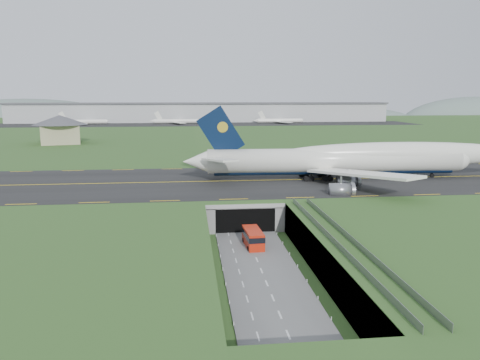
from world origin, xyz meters
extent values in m
plane|color=#2A4F1F|center=(0.00, 0.00, 0.00)|extent=(900.00, 900.00, 0.00)
cube|color=gray|center=(0.00, 0.00, 3.00)|extent=(800.00, 800.00, 6.00)
cube|color=slate|center=(0.00, -7.50, 0.10)|extent=(12.00, 75.00, 0.20)
cube|color=black|center=(0.00, 33.00, 6.09)|extent=(800.00, 44.00, 0.18)
cube|color=gray|center=(0.00, 19.00, 5.50)|extent=(16.00, 22.00, 1.00)
cube|color=gray|center=(-7.00, 19.00, 3.00)|extent=(2.00, 22.00, 6.00)
cube|color=gray|center=(7.00, 19.00, 3.00)|extent=(2.00, 22.00, 6.00)
cube|color=black|center=(0.00, 14.00, 2.50)|extent=(12.00, 12.00, 5.00)
cube|color=#A8A8A3|center=(0.00, 7.95, 5.60)|extent=(17.00, 0.50, 0.80)
cube|color=#A8A8A3|center=(11.00, -18.50, 5.80)|extent=(3.00, 53.00, 0.50)
cube|color=gray|center=(9.60, -18.50, 6.55)|extent=(0.06, 53.00, 1.00)
cube|color=gray|center=(12.40, -18.50, 6.55)|extent=(0.06, 53.00, 1.00)
cylinder|color=#A8A8A3|center=(11.00, -40.00, 2.80)|extent=(0.90, 0.90, 5.60)
cylinder|color=#A8A8A3|center=(11.00, -28.00, 2.80)|extent=(0.90, 0.90, 5.60)
cylinder|color=#A8A8A3|center=(11.00, -16.00, 2.80)|extent=(0.90, 0.90, 5.60)
cylinder|color=#A8A8A3|center=(11.00, -4.00, 2.80)|extent=(0.90, 0.90, 5.60)
cylinder|color=white|center=(25.98, 33.17, 10.94)|extent=(64.97, 8.61, 6.10)
sphere|color=white|center=(58.35, 31.91, 10.94)|extent=(6.20, 6.20, 5.98)
cone|color=white|center=(-9.24, 34.54, 10.94)|extent=(6.89, 6.05, 5.79)
ellipsoid|color=white|center=(43.46, 32.49, 12.32)|extent=(66.97, 8.20, 6.40)
ellipsoid|color=black|center=(57.40, 31.95, 11.71)|extent=(4.37, 2.83, 2.13)
cylinder|color=#081733|center=(25.98, 33.17, 8.57)|extent=(61.60, 4.95, 2.56)
cube|color=white|center=(28.48, 48.33, 9.99)|extent=(20.87, 27.71, 2.56)
cube|color=white|center=(-3.25, 41.46, 12.37)|extent=(8.98, 11.22, 0.98)
cube|color=white|center=(27.30, 17.86, 9.99)|extent=(19.21, 28.37, 2.56)
cube|color=white|center=(-3.81, 27.18, 12.37)|extent=(8.42, 11.31, 0.98)
cube|color=#081733|center=(-3.05, 34.30, 18.09)|extent=(12.13, 1.04, 13.48)
cylinder|color=gold|center=(-2.58, 34.28, 19.52)|extent=(2.69, 0.77, 2.67)
cylinder|color=slate|center=(27.03, 42.19, 7.04)|extent=(5.07, 3.33, 3.14)
cylinder|color=slate|center=(22.92, 52.36, 7.04)|extent=(5.07, 3.33, 3.14)
cylinder|color=slate|center=(26.32, 24.10, 7.04)|extent=(5.07, 3.33, 3.14)
cylinder|color=slate|center=(21.44, 14.28, 7.04)|extent=(5.07, 3.33, 3.14)
cylinder|color=black|center=(51.88, 32.16, 6.70)|extent=(1.07, 0.52, 1.05)
cube|color=black|center=(21.70, 33.34, 6.85)|extent=(5.97, 6.89, 1.33)
cube|color=red|center=(0.36, -0.62, 1.71)|extent=(3.26, 7.68, 3.01)
cube|color=black|center=(0.36, -0.62, 2.31)|extent=(3.32, 7.79, 1.00)
cube|color=black|center=(0.36, -0.62, 0.45)|extent=(3.03, 7.17, 0.50)
cylinder|color=black|center=(-0.79, -3.20, 0.55)|extent=(0.40, 0.92, 0.90)
cylinder|color=black|center=(-1.10, 1.81, 0.55)|extent=(0.40, 0.92, 0.90)
cylinder|color=black|center=(1.81, -3.05, 0.55)|extent=(0.40, 0.92, 0.90)
cylinder|color=black|center=(1.51, 1.96, 0.55)|extent=(0.40, 0.92, 0.90)
cube|color=tan|center=(-67.67, 133.65, 10.24)|extent=(19.22, 19.22, 8.48)
cone|color=#4C4C51|center=(-67.67, 133.65, 16.61)|extent=(28.19, 28.19, 4.24)
cube|color=#B2B2B2|center=(0.00, 300.00, 13.50)|extent=(300.00, 22.00, 15.00)
cube|color=#4C4C51|center=(0.00, 300.00, 21.00)|extent=(302.00, 24.00, 1.20)
cube|color=black|center=(0.00, 270.00, 6.14)|extent=(320.00, 50.00, 0.08)
cylinder|color=white|center=(-88.73, 275.00, 8.18)|extent=(34.00, 3.20, 3.20)
cylinder|color=white|center=(-19.52, 275.00, 8.18)|extent=(34.00, 3.20, 3.20)
cylinder|color=white|center=(58.77, 275.00, 8.18)|extent=(34.00, 3.20, 3.20)
ellipsoid|color=slate|center=(-180.00, 430.00, -4.00)|extent=(220.00, 77.00, 56.00)
ellipsoid|color=slate|center=(120.00, 430.00, -4.00)|extent=(260.00, 91.00, 44.00)
ellipsoid|color=slate|center=(320.00, 430.00, -4.00)|extent=(180.00, 63.00, 60.00)
camera|label=1|loc=(-10.86, -81.63, 27.23)|focal=35.00mm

